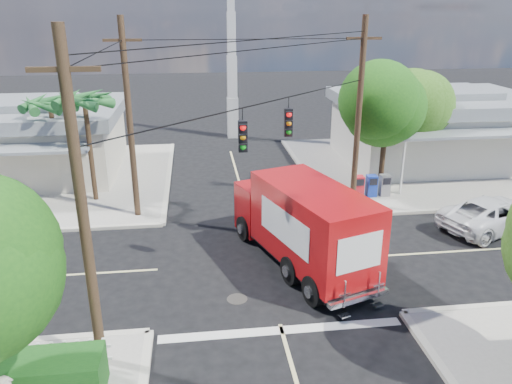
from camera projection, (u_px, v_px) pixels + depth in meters
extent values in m
plane|color=black|center=(262.00, 263.00, 19.26)|extent=(120.00, 120.00, 0.00)
cube|color=#9D988D|center=(414.00, 166.00, 30.76)|extent=(14.00, 14.00, 0.14)
cube|color=beige|center=(303.00, 171.00, 29.94)|extent=(0.25, 14.00, 0.14)
cube|color=beige|center=(475.00, 209.00, 24.25)|extent=(14.00, 0.25, 0.14)
cube|color=#9D988D|center=(43.00, 181.00, 28.18)|extent=(14.00, 14.00, 0.14)
cube|color=beige|center=(169.00, 176.00, 29.00)|extent=(0.25, 14.00, 0.14)
cube|color=beige|center=(0.00, 233.00, 21.67)|extent=(14.00, 0.25, 0.14)
cube|color=beige|center=(239.00, 180.00, 28.56)|extent=(0.12, 12.00, 0.01)
cube|color=beige|center=(504.00, 248.00, 20.43)|extent=(12.00, 0.12, 0.01)
cube|color=silver|center=(282.00, 330.00, 15.26)|extent=(7.50, 0.40, 0.01)
cube|color=beige|center=(434.00, 134.00, 31.24)|extent=(11.00, 8.00, 3.40)
cube|color=gray|center=(438.00, 101.00, 30.53)|extent=(11.80, 8.80, 0.70)
cube|color=gray|center=(439.00, 93.00, 30.36)|extent=(6.05, 4.40, 0.50)
cube|color=gray|center=(479.00, 133.00, 26.27)|extent=(9.90, 1.80, 0.15)
cylinder|color=silver|center=(402.00, 167.00, 25.52)|extent=(0.12, 0.12, 2.90)
cube|color=beige|center=(28.00, 146.00, 28.88)|extent=(10.00, 8.00, 3.20)
cube|color=gray|center=(23.00, 112.00, 28.20)|extent=(10.80, 8.80, 0.70)
cube|color=gray|center=(21.00, 104.00, 28.02)|extent=(5.50, 4.40, 0.50)
cylinder|color=silver|center=(80.00, 179.00, 24.13)|extent=(0.12, 0.12, 2.70)
cube|color=silver|center=(233.00, 118.00, 37.40)|extent=(0.80, 0.80, 3.00)
cube|color=silver|center=(232.00, 77.00, 36.35)|extent=(0.70, 0.70, 3.00)
cube|color=silver|center=(231.00, 34.00, 35.31)|extent=(0.60, 0.60, 3.00)
cylinder|color=#422D1C|center=(383.00, 154.00, 25.67)|extent=(0.28, 0.28, 4.10)
sphere|color=#1B5014|center=(387.00, 104.00, 24.77)|extent=(4.10, 4.10, 4.10)
sphere|color=#1B5014|center=(379.00, 99.00, 24.82)|extent=(3.33, 3.33, 3.33)
sphere|color=#1B5014|center=(396.00, 108.00, 24.58)|extent=(3.58, 3.58, 3.58)
cylinder|color=#422D1C|center=(413.00, 146.00, 28.11)|extent=(0.28, 0.28, 3.58)
sphere|color=#315A16|center=(417.00, 106.00, 27.33)|extent=(3.58, 3.58, 3.58)
sphere|color=#315A16|center=(409.00, 102.00, 27.39)|extent=(2.91, 2.91, 2.91)
sphere|color=#315A16|center=(425.00, 109.00, 27.13)|extent=(3.14, 3.14, 3.14)
cylinder|color=#422D1C|center=(90.00, 152.00, 24.44)|extent=(0.24, 0.24, 5.00)
cone|color=#276A2E|center=(104.00, 98.00, 23.64)|extent=(0.50, 2.06, 0.98)
cone|color=#276A2E|center=(99.00, 96.00, 24.25)|extent=(1.92, 1.68, 0.98)
cone|color=#276A2E|center=(83.00, 95.00, 24.33)|extent=(2.12, 0.95, 0.98)
cone|color=#276A2E|center=(68.00, 97.00, 23.80)|extent=(1.34, 2.07, 0.98)
cone|color=#276A2E|center=(64.00, 100.00, 23.08)|extent=(1.34, 2.07, 0.98)
cone|color=#276A2E|center=(76.00, 102.00, 22.69)|extent=(2.12, 0.95, 0.98)
cone|color=#276A2E|center=(94.00, 101.00, 22.95)|extent=(1.92, 1.68, 0.98)
cylinder|color=#422D1C|center=(56.00, 149.00, 25.67)|extent=(0.24, 0.24, 4.60)
cone|color=#276A2E|center=(68.00, 102.00, 24.94)|extent=(0.50, 2.06, 0.98)
cone|color=#276A2E|center=(65.00, 99.00, 25.55)|extent=(1.92, 1.68, 0.98)
cone|color=#276A2E|center=(50.00, 99.00, 25.63)|extent=(2.12, 0.95, 0.98)
cone|color=#276A2E|center=(35.00, 101.00, 25.10)|extent=(1.34, 2.07, 0.98)
cone|color=#276A2E|center=(30.00, 104.00, 24.38)|extent=(1.34, 2.07, 0.98)
cone|color=#276A2E|center=(40.00, 105.00, 24.00)|extent=(2.12, 0.95, 0.98)
cone|color=#276A2E|center=(58.00, 104.00, 24.25)|extent=(1.92, 1.68, 0.98)
cylinder|color=#473321|center=(83.00, 215.00, 12.25)|extent=(0.28, 0.28, 9.00)
cube|color=#473321|center=(64.00, 69.00, 11.03)|extent=(1.60, 0.12, 0.12)
cylinder|color=#473321|center=(358.00, 117.00, 23.14)|extent=(0.28, 0.28, 9.00)
cube|color=#473321|center=(364.00, 38.00, 21.92)|extent=(1.60, 0.12, 0.12)
cylinder|color=#473321|center=(130.00, 123.00, 21.92)|extent=(0.28, 0.28, 9.00)
cube|color=#473321|center=(122.00, 40.00, 20.70)|extent=(1.60, 0.12, 0.12)
cylinder|color=black|center=(263.00, 103.00, 17.10)|extent=(10.43, 10.43, 0.04)
cube|color=black|center=(243.00, 136.00, 16.60)|extent=(0.30, 0.24, 1.05)
sphere|color=red|center=(243.00, 128.00, 16.35)|extent=(0.20, 0.20, 0.20)
cube|color=black|center=(288.00, 122.00, 18.59)|extent=(0.30, 0.24, 1.05)
sphere|color=red|center=(289.00, 114.00, 18.34)|extent=(0.20, 0.20, 0.20)
cube|color=silver|center=(105.00, 354.00, 13.25)|extent=(0.09, 0.06, 1.00)
cube|color=red|center=(358.00, 186.00, 25.47)|extent=(0.50, 0.50, 1.10)
cube|color=#142E97|center=(371.00, 186.00, 25.55)|extent=(0.50, 0.50, 1.10)
cube|color=slate|center=(385.00, 185.00, 25.63)|extent=(0.50, 0.50, 1.10)
cube|color=black|center=(300.00, 250.00, 19.17)|extent=(4.41, 7.69, 0.24)
cube|color=#B10E11|center=(266.00, 206.00, 21.35)|extent=(2.66, 2.25, 2.08)
cube|color=black|center=(259.00, 193.00, 21.78)|extent=(1.96, 0.86, 0.90)
cube|color=silver|center=(257.00, 214.00, 22.30)|extent=(2.10, 0.80, 0.33)
cube|color=#B10E11|center=(313.00, 224.00, 17.96)|extent=(3.99, 5.96, 2.74)
cube|color=white|center=(341.00, 215.00, 18.40)|extent=(1.10, 3.24, 1.23)
cube|color=white|center=(284.00, 227.00, 17.42)|extent=(1.10, 3.24, 1.23)
cube|color=white|center=(360.00, 253.00, 15.58)|extent=(1.62, 0.56, 1.23)
cube|color=silver|center=(359.00, 298.00, 16.02)|extent=(2.23, 0.95, 0.17)
cube|color=silver|center=(344.00, 294.00, 15.51)|extent=(0.42, 0.19, 0.95)
cube|color=silver|center=(379.00, 285.00, 16.05)|extent=(0.42, 0.19, 0.95)
cylinder|color=black|center=(244.00, 228.00, 21.05)|extent=(0.62, 1.08, 1.04)
cylinder|color=black|center=(289.00, 219.00, 21.94)|extent=(0.62, 1.08, 1.04)
cylinder|color=black|center=(313.00, 291.00, 16.41)|extent=(0.62, 1.08, 1.04)
cylinder|color=black|center=(367.00, 276.00, 17.30)|extent=(0.62, 1.08, 1.04)
imported|color=silver|center=(494.00, 214.00, 22.01)|extent=(5.66, 4.01, 1.43)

